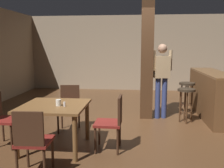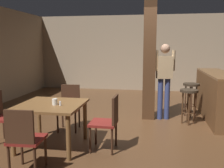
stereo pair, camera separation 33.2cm
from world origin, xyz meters
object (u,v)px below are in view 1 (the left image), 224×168
object	(u,v)px
chair_west	(2,117)
bar_counter	(208,94)
chair_east	(113,120)
chair_south	(32,139)
chair_north	(69,106)
bar_stool_near	(186,97)
bar_stool_mid	(187,90)
standing_person	(162,76)
dining_table	(54,111)
napkin_cup	(58,103)
salt_shaker	(64,104)

from	to	relation	value
chair_west	bar_counter	distance (m)	4.50
chair_east	chair_south	bearing A→B (deg)	-134.82
chair_north	bar_stool_near	xyz separation A→B (m)	(2.41, 0.78, 0.07)
chair_north	bar_counter	distance (m)	3.29
chair_west	bar_stool_mid	world-z (taller)	chair_west
standing_person	bar_stool_near	bearing A→B (deg)	-28.30
standing_person	bar_stool_near	xyz separation A→B (m)	(0.52, -0.28, -0.43)
dining_table	bar_stool_near	bearing A→B (deg)	34.81
napkin_cup	bar_stool_mid	xyz separation A→B (m)	(2.44, 2.36, -0.18)
standing_person	bar_counter	size ratio (longest dim) A/B	0.73
chair_west	chair_north	bearing A→B (deg)	43.83
chair_east	bar_counter	world-z (taller)	bar_counter
dining_table	chair_west	distance (m)	0.93
bar_counter	bar_stool_mid	xyz separation A→B (m)	(-0.47, 0.07, 0.06)
dining_table	chair_west	size ratio (longest dim) A/B	1.16
chair_east	salt_shaker	size ratio (longest dim) A/B	12.18
chair_north	bar_stool_near	world-z (taller)	chair_north
napkin_cup	standing_person	distance (m)	2.70
bar_stool_near	dining_table	bearing A→B (deg)	-145.19
dining_table	chair_north	world-z (taller)	chair_north
chair_south	chair_east	bearing A→B (deg)	45.18
salt_shaker	bar_stool_mid	world-z (taller)	salt_shaker
chair_north	standing_person	xyz separation A→B (m)	(1.89, 1.05, 0.50)
bar_counter	bar_stool_near	xyz separation A→B (m)	(-0.60, -0.54, 0.03)
chair_north	bar_stool_near	size ratio (longest dim) A/B	1.18
chair_north	bar_counter	bearing A→B (deg)	23.70
dining_table	standing_person	bearing A→B (deg)	45.94
chair_west	standing_person	world-z (taller)	standing_person
chair_west	standing_person	distance (m)	3.44
chair_east	chair_west	bearing A→B (deg)	179.93
bar_counter	chair_north	bearing A→B (deg)	-156.30
dining_table	napkin_cup	size ratio (longest dim) A/B	10.16
chair_south	standing_person	xyz separation A→B (m)	(1.87, 2.87, 0.50)
salt_shaker	napkin_cup	bearing A→B (deg)	161.08
chair_east	bar_stool_near	world-z (taller)	chair_east
chair_west	bar_counter	size ratio (longest dim) A/B	0.38
chair_west	napkin_cup	distance (m)	1.06
chair_east	napkin_cup	xyz separation A→B (m)	(-0.86, -0.08, 0.28)
chair_south	chair_east	size ratio (longest dim) A/B	1.00
napkin_cup	bar_stool_near	bearing A→B (deg)	36.94
standing_person	dining_table	bearing A→B (deg)	-134.06
napkin_cup	dining_table	bearing A→B (deg)	144.79
napkin_cup	bar_counter	xyz separation A→B (m)	(2.91, 2.28, -0.24)
bar_stool_mid	bar_stool_near	bearing A→B (deg)	-101.80
bar_stool_mid	bar_counter	bearing A→B (deg)	-9.01
dining_table	salt_shaker	bearing A→B (deg)	-27.06
standing_person	bar_stool_mid	xyz separation A→B (m)	(0.65, 0.34, -0.40)
salt_shaker	dining_table	bearing A→B (deg)	152.94
bar_counter	standing_person	bearing A→B (deg)	-166.60
chair_north	chair_west	bearing A→B (deg)	-136.17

